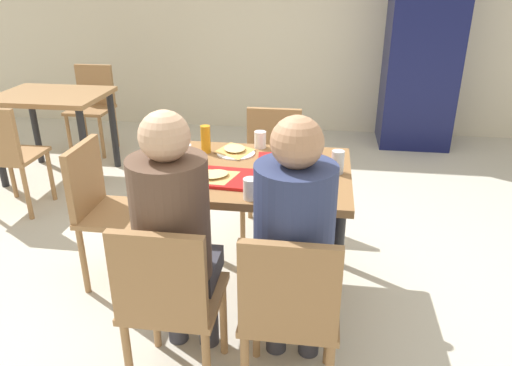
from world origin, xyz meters
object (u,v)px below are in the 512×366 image
(plastic_cup_a, at_px, (260,140))
(background_chair_near, at_px, (5,152))
(plastic_cup_b, at_px, (251,189))
(drink_fridge, at_px, (422,53))
(paper_plate_center, at_px, (236,153))
(foil_bundle, at_px, (177,158))
(background_table, at_px, (53,108))
(tray_red_far, at_px, (291,162))
(pizza_slice_d, at_px, (277,188))
(main_table, at_px, (256,189))
(background_chair_far, at_px, (93,102))
(chair_far_side, at_px, (272,161))
(person_in_red, at_px, (175,229))
(pizza_slice_a, at_px, (214,175))
(pizza_slice_b, at_px, (289,159))
(paper_plate_near_edge, at_px, (280,188))
(chair_near_right, at_px, (290,308))
(chair_near_left, at_px, (169,297))
(pizza_slice_c, at_px, (235,149))
(chair_left_end, at_px, (104,203))
(person_in_brown_jacket, at_px, (294,237))
(plastic_cup_d, at_px, (280,145))
(soda_can, at_px, (338,162))
(condiment_bottle, at_px, (206,139))
(plastic_cup_c, at_px, (185,153))
(tray_red_near, at_px, (218,177))

(plastic_cup_a, xyz_separation_m, background_chair_near, (-1.95, 0.36, -0.31))
(plastic_cup_b, xyz_separation_m, drink_fridge, (1.25, 3.20, 0.14))
(paper_plate_center, bearing_deg, foil_bundle, -137.97)
(background_table, bearing_deg, tray_red_far, -31.69)
(pizza_slice_d, bearing_deg, background_table, 141.20)
(main_table, height_order, background_chair_far, background_chair_far)
(chair_far_side, xyz_separation_m, tray_red_far, (0.18, -0.67, 0.27))
(person_in_red, xyz_separation_m, pizza_slice_a, (0.06, 0.50, 0.04))
(pizza_slice_b, bearing_deg, background_table, 148.05)
(main_table, relative_size, paper_plate_near_edge, 4.55)
(chair_near_right, bearing_deg, background_chair_near, 145.75)
(chair_near_left, bearing_deg, background_chair_far, 120.01)
(pizza_slice_b, xyz_separation_m, background_table, (-2.14, 1.33, -0.16))
(pizza_slice_c, bearing_deg, foil_bundle, -133.56)
(paper_plate_near_edge, bearing_deg, background_table, 141.68)
(chair_left_end, bearing_deg, background_table, 126.88)
(tray_red_far, height_order, pizza_slice_d, pizza_slice_d)
(chair_far_side, xyz_separation_m, plastic_cup_b, (0.03, -1.15, 0.31))
(person_in_brown_jacket, bearing_deg, chair_far_side, 99.76)
(paper_plate_center, bearing_deg, pizza_slice_a, -95.81)
(paper_plate_center, distance_m, drink_fridge, 2.99)
(background_table, relative_size, background_chair_far, 1.06)
(person_in_red, height_order, plastic_cup_d, person_in_red)
(soda_can, height_order, background_chair_far, soda_can)
(chair_far_side, xyz_separation_m, paper_plate_near_edge, (0.15, -1.02, 0.26))
(pizza_slice_d, bearing_deg, drink_fridge, 69.78)
(plastic_cup_a, height_order, drink_fridge, drink_fridge)
(foil_bundle, bearing_deg, background_chair_near, 154.55)
(pizza_slice_a, height_order, background_table, pizza_slice_a)
(main_table, relative_size, plastic_cup_a, 10.00)
(pizza_slice_b, bearing_deg, chair_near_left, -114.46)
(chair_near_left, relative_size, background_table, 0.95)
(chair_left_end, relative_size, condiment_bottle, 5.33)
(soda_can, bearing_deg, paper_plate_center, 160.24)
(background_chair_near, bearing_deg, plastic_cup_a, -10.59)
(paper_plate_near_edge, distance_m, pizza_slice_b, 0.34)
(chair_left_end, relative_size, person_in_brown_jacket, 0.68)
(paper_plate_center, xyz_separation_m, background_chair_near, (-1.82, 0.49, -0.26))
(chair_near_left, height_order, plastic_cup_c, plastic_cup_c)
(condiment_bottle, bearing_deg, plastic_cup_b, -58.82)
(chair_far_side, height_order, pizza_slice_a, chair_far_side)
(person_in_brown_jacket, height_order, condiment_bottle, person_in_brown_jacket)
(chair_near_right, bearing_deg, person_in_red, 164.35)
(main_table, bearing_deg, plastic_cup_d, 69.57)
(tray_red_near, bearing_deg, pizza_slice_c, 88.17)
(pizza_slice_a, bearing_deg, soda_can, 16.37)
(chair_far_side, bearing_deg, pizza_slice_b, -76.33)
(chair_near_left, bearing_deg, pizza_slice_d, 54.72)
(tray_red_near, relative_size, background_chair_near, 0.42)
(plastic_cup_c, relative_size, foil_bundle, 1.00)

